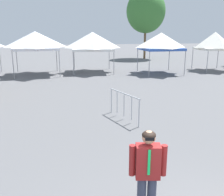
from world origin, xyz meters
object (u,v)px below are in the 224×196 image
object	(u,v)px
canopy_tent_behind_left	(161,41)
tree_behind_tents_center	(146,11)
person_foreground	(147,171)
canopy_tent_left_of_center	(215,41)
canopy_tent_far_left	(35,41)
crowd_barrier_by_lift	(124,101)
canopy_tent_right_of_center	(92,41)

from	to	relation	value
canopy_tent_behind_left	tree_behind_tents_center	bearing A→B (deg)	77.13
person_foreground	tree_behind_tents_center	world-z (taller)	tree_behind_tents_center
canopy_tent_left_of_center	canopy_tent_far_left	bearing A→B (deg)	177.09
canopy_tent_behind_left	crowd_barrier_by_lift	xyz separation A→B (m)	(-5.84, -10.66, -1.88)
tree_behind_tents_center	crowd_barrier_by_lift	bearing A→B (deg)	-110.77
canopy_tent_far_left	person_foreground	bearing A→B (deg)	-79.57
canopy_tent_far_left	crowd_barrier_by_lift	bearing A→B (deg)	-70.64
canopy_tent_far_left	canopy_tent_behind_left	size ratio (longest dim) A/B	1.12
person_foreground	crowd_barrier_by_lift	size ratio (longest dim) A/B	0.89
canopy_tent_far_left	canopy_tent_left_of_center	world-z (taller)	canopy_tent_far_left
canopy_tent_behind_left	person_foreground	distance (m)	17.60
canopy_tent_left_of_center	crowd_barrier_by_lift	xyz separation A→B (m)	(-11.13, -11.20, -1.86)
canopy_tent_far_left	canopy_tent_behind_left	xyz separation A→B (m)	(10.05, -1.33, -0.09)
canopy_tent_behind_left	tree_behind_tents_center	size ratio (longest dim) A/B	0.39
canopy_tent_far_left	canopy_tent_right_of_center	world-z (taller)	canopy_tent_far_left
canopy_tent_right_of_center	canopy_tent_far_left	bearing A→B (deg)	-173.75
crowd_barrier_by_lift	canopy_tent_behind_left	bearing A→B (deg)	61.27
canopy_tent_right_of_center	canopy_tent_left_of_center	xyz separation A→B (m)	(10.73, -1.29, -0.01)
canopy_tent_right_of_center	person_foreground	distance (m)	18.10
canopy_tent_behind_left	canopy_tent_far_left	bearing A→B (deg)	172.49
canopy_tent_left_of_center	crowd_barrier_by_lift	bearing A→B (deg)	-134.83
tree_behind_tents_center	canopy_tent_far_left	bearing A→B (deg)	-140.29
canopy_tent_right_of_center	crowd_barrier_by_lift	distance (m)	12.63
canopy_tent_behind_left	tree_behind_tents_center	world-z (taller)	tree_behind_tents_center
canopy_tent_behind_left	canopy_tent_left_of_center	size ratio (longest dim) A/B	0.98
canopy_tent_right_of_center	crowd_barrier_by_lift	world-z (taller)	canopy_tent_right_of_center
canopy_tent_far_left	crowd_barrier_by_lift	distance (m)	12.85
canopy_tent_behind_left	canopy_tent_left_of_center	xyz separation A→B (m)	(5.29, 0.54, -0.02)
canopy_tent_behind_left	person_foreground	world-z (taller)	canopy_tent_behind_left
canopy_tent_right_of_center	canopy_tent_left_of_center	world-z (taller)	canopy_tent_left_of_center
canopy_tent_far_left	person_foreground	size ratio (longest dim) A/B	2.10
canopy_tent_left_of_center	person_foreground	bearing A→B (deg)	-126.01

